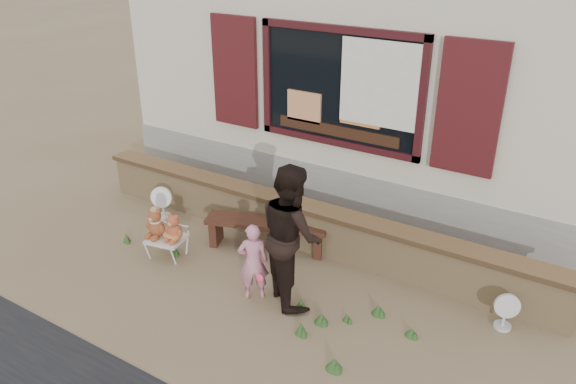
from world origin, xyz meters
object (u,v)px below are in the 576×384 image
Objects in this scene: bench at (267,229)px; adult at (291,234)px; teddy_bear_left at (156,222)px; folding_chair at (167,239)px; child at (253,262)px; teddy_bear_right at (174,227)px.

adult is (0.88, -0.77, 0.55)m from bench.
teddy_bear_left is at bearing 42.83° from adult.
bench reaches higher than folding_chair.
bench is 1.29m from adult.
folding_chair is 2.01m from adult.
folding_chair is at bearing -158.87° from bench.
child reaches higher than teddy_bear_left.
folding_chair is 0.28m from teddy_bear_left.
adult reaches higher than folding_chair.
folding_chair is 1.37× the size of teddy_bear_right.
bench is 0.99× the size of adult.
teddy_bear_right is 0.40× the size of child.
bench is 1.50m from teddy_bear_left.
teddy_bear_left is at bearing -180.00° from teddy_bear_right.
adult reaches higher than bench.
teddy_bear_left reaches higher than bench.
bench is 1.25m from teddy_bear_right.
child is at bearing -83.44° from bench.
bench is 1.15m from child.
child reaches higher than teddy_bear_right.
teddy_bear_right is 1.81m from adult.
teddy_bear_right is at bearing 0.00° from folding_chair.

